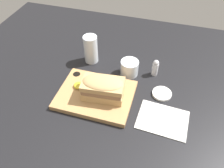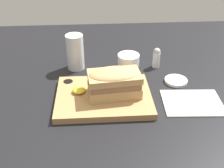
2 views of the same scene
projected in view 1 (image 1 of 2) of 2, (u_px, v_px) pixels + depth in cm
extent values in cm
cube|color=black|center=(119.00, 92.00, 89.94)|extent=(158.71, 120.42, 2.00)
cube|color=tan|center=(96.00, 95.00, 86.16)|extent=(29.09, 22.31, 2.05)
cylinder|color=black|center=(77.00, 75.00, 93.39)|extent=(3.12, 3.12, 1.03)
cube|color=tan|center=(103.00, 93.00, 83.43)|extent=(16.39, 10.47, 3.33)
cube|color=#936B4C|center=(103.00, 88.00, 81.56)|extent=(15.73, 10.05, 1.91)
cube|color=tan|center=(103.00, 84.00, 80.16)|extent=(16.39, 10.47, 2.00)
ellipsoid|color=tan|center=(103.00, 83.00, 79.56)|extent=(16.06, 10.26, 3.00)
ellipsoid|color=yellow|center=(79.00, 85.00, 87.32)|extent=(3.99, 3.99, 1.60)
cylinder|color=silver|center=(91.00, 49.00, 98.04)|extent=(6.25, 6.25, 12.98)
cylinder|color=silver|center=(91.00, 55.00, 100.45)|extent=(5.50, 5.50, 5.84)
cylinder|color=silver|center=(129.00, 68.00, 93.97)|extent=(7.73, 7.73, 6.68)
cylinder|color=black|center=(129.00, 69.00, 94.58)|extent=(6.96, 6.96, 4.58)
cube|color=white|center=(163.00, 120.00, 78.92)|extent=(18.54, 14.50, 0.40)
cylinder|color=white|center=(155.00, 69.00, 94.03)|extent=(2.67, 2.67, 5.88)
sphere|color=#B7B7BC|center=(156.00, 63.00, 91.59)|extent=(2.54, 2.54, 2.54)
cylinder|color=white|center=(162.00, 94.00, 87.32)|extent=(7.72, 7.72, 1.01)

